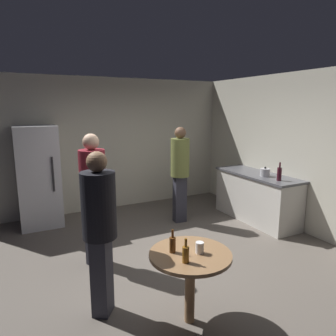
{
  "coord_description": "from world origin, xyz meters",
  "views": [
    {
      "loc": [
        -1.73,
        -3.58,
        2.11
      ],
      "look_at": [
        0.21,
        0.24,
        1.26
      ],
      "focal_mm": 32.9,
      "sensor_mm": 36.0,
      "label": 1
    }
  ],
  "objects_px": {
    "wine_bottle_on_counter": "(279,174)",
    "refrigerator": "(38,177)",
    "foreground_table": "(190,263)",
    "beer_bottle_amber": "(186,254)",
    "beer_bottle_brown": "(173,244)",
    "person_in_maroon_shirt": "(93,189)",
    "person_in_olive_shirt": "(180,167)",
    "plastic_cup_white": "(200,248)",
    "kettle": "(265,172)",
    "person_in_black_shirt": "(99,222)"
  },
  "relations": [
    {
      "from": "plastic_cup_white",
      "to": "person_in_black_shirt",
      "type": "bearing_deg",
      "value": 145.34
    },
    {
      "from": "beer_bottle_brown",
      "to": "plastic_cup_white",
      "type": "bearing_deg",
      "value": -31.06
    },
    {
      "from": "wine_bottle_on_counter",
      "to": "beer_bottle_amber",
      "type": "distance_m",
      "value": 3.01
    },
    {
      "from": "wine_bottle_on_counter",
      "to": "foreground_table",
      "type": "xyz_separation_m",
      "value": [
        -2.51,
        -1.29,
        -0.39
      ]
    },
    {
      "from": "refrigerator",
      "to": "beer_bottle_amber",
      "type": "bearing_deg",
      "value": -75.24
    },
    {
      "from": "person_in_black_shirt",
      "to": "plastic_cup_white",
      "type": "bearing_deg",
      "value": 0.97
    },
    {
      "from": "foreground_table",
      "to": "plastic_cup_white",
      "type": "height_order",
      "value": "plastic_cup_white"
    },
    {
      "from": "foreground_table",
      "to": "person_in_maroon_shirt",
      "type": "xyz_separation_m",
      "value": [
        -0.54,
        1.59,
        0.42
      ]
    },
    {
      "from": "person_in_maroon_shirt",
      "to": "person_in_black_shirt",
      "type": "xyz_separation_m",
      "value": [
        -0.2,
        -1.07,
        -0.05
      ]
    },
    {
      "from": "beer_bottle_brown",
      "to": "person_in_olive_shirt",
      "type": "xyz_separation_m",
      "value": [
        1.4,
        2.36,
        0.22
      ]
    },
    {
      "from": "refrigerator",
      "to": "kettle",
      "type": "bearing_deg",
      "value": -26.52
    },
    {
      "from": "beer_bottle_amber",
      "to": "person_in_black_shirt",
      "type": "relative_size",
      "value": 0.14
    },
    {
      "from": "wine_bottle_on_counter",
      "to": "beer_bottle_amber",
      "type": "height_order",
      "value": "wine_bottle_on_counter"
    },
    {
      "from": "refrigerator",
      "to": "person_in_olive_shirt",
      "type": "bearing_deg",
      "value": -22.88
    },
    {
      "from": "beer_bottle_amber",
      "to": "plastic_cup_white",
      "type": "relative_size",
      "value": 2.09
    },
    {
      "from": "foreground_table",
      "to": "wine_bottle_on_counter",
      "type": "bearing_deg",
      "value": 27.25
    },
    {
      "from": "refrigerator",
      "to": "beer_bottle_amber",
      "type": "relative_size",
      "value": 7.83
    },
    {
      "from": "foreground_table",
      "to": "plastic_cup_white",
      "type": "relative_size",
      "value": 7.27
    },
    {
      "from": "beer_bottle_amber",
      "to": "plastic_cup_white",
      "type": "bearing_deg",
      "value": 24.5
    },
    {
      "from": "wine_bottle_on_counter",
      "to": "refrigerator",
      "type": "bearing_deg",
      "value": 149.08
    },
    {
      "from": "refrigerator",
      "to": "beer_bottle_brown",
      "type": "xyz_separation_m",
      "value": [
        0.93,
        -3.34,
        -0.08
      ]
    },
    {
      "from": "beer_bottle_brown",
      "to": "person_in_maroon_shirt",
      "type": "relative_size",
      "value": 0.13
    },
    {
      "from": "plastic_cup_white",
      "to": "person_in_black_shirt",
      "type": "xyz_separation_m",
      "value": [
        -0.81,
        0.56,
        0.21
      ]
    },
    {
      "from": "plastic_cup_white",
      "to": "person_in_maroon_shirt",
      "type": "bearing_deg",
      "value": 110.74
    },
    {
      "from": "person_in_olive_shirt",
      "to": "person_in_maroon_shirt",
      "type": "bearing_deg",
      "value": -58.38
    },
    {
      "from": "person_in_olive_shirt",
      "to": "beer_bottle_amber",
      "type": "bearing_deg",
      "value": -22.29
    },
    {
      "from": "plastic_cup_white",
      "to": "refrigerator",
      "type": "bearing_deg",
      "value": 108.33
    },
    {
      "from": "foreground_table",
      "to": "person_in_olive_shirt",
      "type": "xyz_separation_m",
      "value": [
        1.25,
        2.45,
        0.41
      ]
    },
    {
      "from": "beer_bottle_brown",
      "to": "foreground_table",
      "type": "bearing_deg",
      "value": -32.55
    },
    {
      "from": "refrigerator",
      "to": "foreground_table",
      "type": "bearing_deg",
      "value": -72.64
    },
    {
      "from": "foreground_table",
      "to": "person_in_olive_shirt",
      "type": "relative_size",
      "value": 0.45
    },
    {
      "from": "kettle",
      "to": "foreground_table",
      "type": "height_order",
      "value": "kettle"
    },
    {
      "from": "kettle",
      "to": "wine_bottle_on_counter",
      "type": "bearing_deg",
      "value": -93.87
    },
    {
      "from": "person_in_black_shirt",
      "to": "person_in_maroon_shirt",
      "type": "bearing_deg",
      "value": 115.22
    },
    {
      "from": "refrigerator",
      "to": "beer_bottle_brown",
      "type": "bearing_deg",
      "value": -74.46
    },
    {
      "from": "beer_bottle_amber",
      "to": "person_in_maroon_shirt",
      "type": "xyz_separation_m",
      "value": [
        -0.41,
        1.73,
        0.23
      ]
    },
    {
      "from": "foreground_table",
      "to": "beer_bottle_amber",
      "type": "height_order",
      "value": "beer_bottle_amber"
    },
    {
      "from": "refrigerator",
      "to": "beer_bottle_brown",
      "type": "height_order",
      "value": "refrigerator"
    },
    {
      "from": "beer_bottle_brown",
      "to": "person_in_olive_shirt",
      "type": "height_order",
      "value": "person_in_olive_shirt"
    },
    {
      "from": "wine_bottle_on_counter",
      "to": "person_in_olive_shirt",
      "type": "height_order",
      "value": "person_in_olive_shirt"
    },
    {
      "from": "wine_bottle_on_counter",
      "to": "person_in_olive_shirt",
      "type": "xyz_separation_m",
      "value": [
        -1.25,
        1.16,
        0.02
      ]
    },
    {
      "from": "person_in_maroon_shirt",
      "to": "person_in_olive_shirt",
      "type": "bearing_deg",
      "value": 89.17
    },
    {
      "from": "refrigerator",
      "to": "beer_bottle_amber",
      "type": "height_order",
      "value": "refrigerator"
    },
    {
      "from": "wine_bottle_on_counter",
      "to": "plastic_cup_white",
      "type": "bearing_deg",
      "value": -151.24
    },
    {
      "from": "refrigerator",
      "to": "person_in_olive_shirt",
      "type": "xyz_separation_m",
      "value": [
        2.33,
        -0.98,
        0.14
      ]
    },
    {
      "from": "wine_bottle_on_counter",
      "to": "person_in_black_shirt",
      "type": "height_order",
      "value": "person_in_black_shirt"
    },
    {
      "from": "refrigerator",
      "to": "person_in_maroon_shirt",
      "type": "distance_m",
      "value": 1.93
    },
    {
      "from": "person_in_maroon_shirt",
      "to": "plastic_cup_white",
      "type": "bearing_deg",
      "value": -5.89
    },
    {
      "from": "refrigerator",
      "to": "kettle",
      "type": "distance_m",
      "value": 4.03
    },
    {
      "from": "person_in_black_shirt",
      "to": "beer_bottle_brown",
      "type": "bearing_deg",
      "value": -0.31
    }
  ]
}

